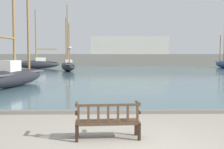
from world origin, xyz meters
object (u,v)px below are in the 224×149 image
Objects in this scene: sailboat_outer_starboard at (38,64)px; sailboat_distant_harbor at (224,64)px; sailboat_nearest_port at (68,65)px; park_bench at (108,120)px; sailboat_far_port at (14,75)px.

sailboat_outer_starboard is 30.11m from sailboat_distant_harbor.
sailboat_outer_starboard reaches higher than sailboat_nearest_port.
park_bench is 0.19× the size of sailboat_nearest_port.
sailboat_far_port reaches higher than park_bench.
sailboat_nearest_port reaches higher than sailboat_distant_harbor.
sailboat_far_port is at bearing -93.42° from sailboat_nearest_port.
sailboat_outer_starboard is 0.99× the size of sailboat_far_port.
park_bench is 0.18× the size of sailboat_outer_starboard.
sailboat_nearest_port is at bearing -52.14° from sailboat_outer_starboard.
sailboat_outer_starboard reaches higher than sailboat_distant_harbor.
sailboat_outer_starboard is 1.20× the size of sailboat_distant_harbor.
sailboat_nearest_port is (-5.06, 29.75, 0.42)m from park_bench.
sailboat_far_port is at bearing 117.96° from park_bench.
sailboat_outer_starboard is at bearing 100.35° from sailboat_far_port.
sailboat_distant_harbor is at bearing 46.88° from sailboat_far_port.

